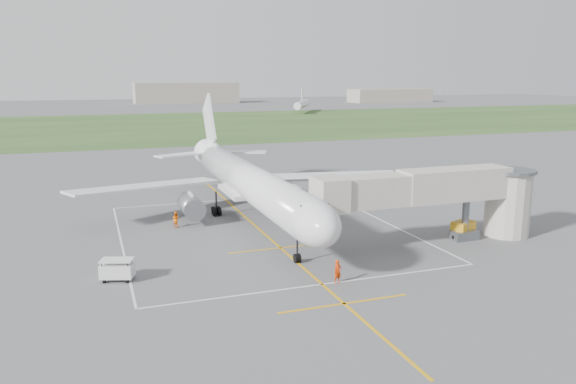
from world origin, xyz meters
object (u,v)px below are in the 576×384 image
object	(u,v)px
gpu_unit	(463,230)
baggage_cart	(117,270)
jet_bridge	(447,194)
ramp_worker_nose	(338,272)
ramp_worker_wing	(176,219)
airliner	(249,182)

from	to	relation	value
gpu_unit	baggage_cart	size ratio (longest dim) A/B	0.94
jet_bridge	ramp_worker_nose	distance (m)	16.35
jet_bridge	baggage_cart	size ratio (longest dim) A/B	8.25
gpu_unit	jet_bridge	bearing A→B (deg)	170.35
jet_bridge	ramp_worker_wing	bearing A→B (deg)	149.11
airliner	ramp_worker_nose	xyz separation A→B (m)	(1.26, -20.85, -3.47)
airliner	jet_bridge	bearing A→B (deg)	-42.19
baggage_cart	ramp_worker_nose	xyz separation A→B (m)	(16.15, -6.32, 0.04)
ramp_worker_wing	gpu_unit	bearing A→B (deg)	-157.09
gpu_unit	ramp_worker_wing	size ratio (longest dim) A/B	1.57
jet_bridge	ramp_worker_wing	distance (m)	28.05
airliner	ramp_worker_wing	distance (m)	8.86
jet_bridge	airliner	bearing A→B (deg)	137.81
ramp_worker_nose	ramp_worker_wing	world-z (taller)	ramp_worker_nose
ramp_worker_nose	jet_bridge	bearing A→B (deg)	10.34
airliner	ramp_worker_wing	size ratio (longest dim) A/B	27.63
gpu_unit	ramp_worker_nose	world-z (taller)	ramp_worker_nose
jet_bridge	gpu_unit	size ratio (longest dim) A/B	8.78
airliner	ramp_worker_wing	bearing A→B (deg)	179.92
gpu_unit	ramp_worker_wing	xyz separation A→B (m)	(-26.31, 13.77, 0.00)
gpu_unit	baggage_cart	world-z (taller)	baggage_cart
jet_bridge	ramp_worker_nose	bearing A→B (deg)	-155.47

